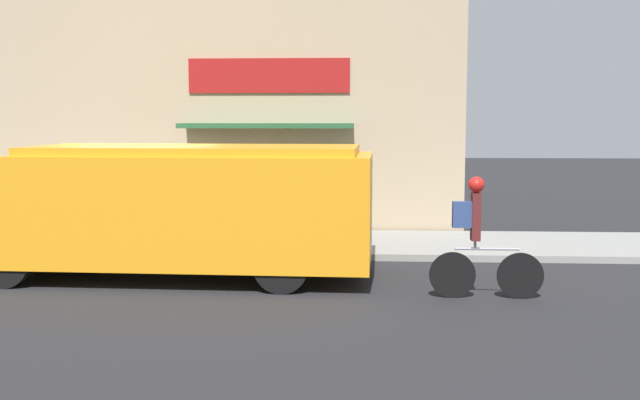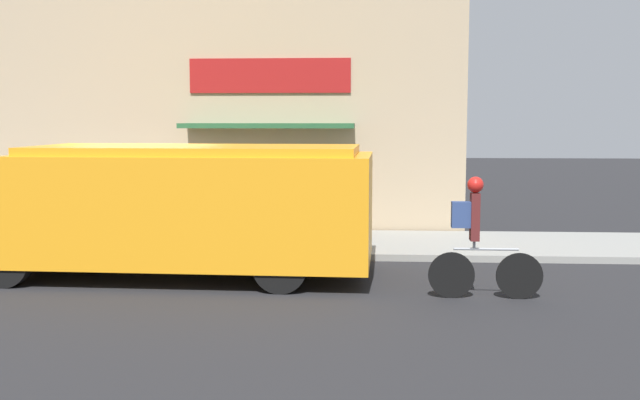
% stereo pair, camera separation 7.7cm
% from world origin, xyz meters
% --- Properties ---
extents(ground_plane, '(70.00, 70.00, 0.00)m').
position_xyz_m(ground_plane, '(0.00, 0.00, 0.00)').
color(ground_plane, '#232326').
extents(sidewalk, '(28.00, 2.87, 0.12)m').
position_xyz_m(sidewalk, '(0.00, 1.44, 0.06)').
color(sidewalk, gray).
rests_on(sidewalk, ground_plane).
extents(storefront, '(12.06, 1.08, 5.64)m').
position_xyz_m(storefront, '(0.07, 3.01, 2.81)').
color(storefront, tan).
rests_on(storefront, ground_plane).
extents(school_bus, '(6.74, 2.84, 2.07)m').
position_xyz_m(school_bus, '(0.94, -1.45, 1.10)').
color(school_bus, orange).
rests_on(school_bus, ground_plane).
extents(cyclist, '(1.58, 0.22, 1.71)m').
position_xyz_m(cyclist, '(5.48, -2.63, 0.84)').
color(cyclist, black).
rests_on(cyclist, ground_plane).
extents(trash_bin, '(0.49, 0.49, 0.98)m').
position_xyz_m(trash_bin, '(1.62, 1.73, 0.61)').
color(trash_bin, '#38383D').
rests_on(trash_bin, sidewalk).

